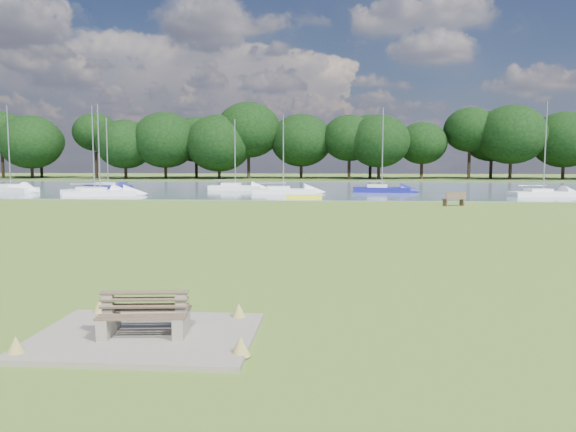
# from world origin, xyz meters

# --- Properties ---
(ground) EXTENTS (220.00, 220.00, 0.00)m
(ground) POSITION_xyz_m (0.00, 0.00, 0.00)
(ground) COLOR olive
(river) EXTENTS (220.00, 40.00, 0.10)m
(river) POSITION_xyz_m (0.00, 42.00, 0.00)
(river) COLOR slate
(river) RESTS_ON ground
(far_bank) EXTENTS (220.00, 20.00, 0.40)m
(far_bank) POSITION_xyz_m (0.00, 72.00, 0.00)
(far_bank) COLOR #4C6626
(far_bank) RESTS_ON ground
(concrete_pad) EXTENTS (4.20, 3.20, 0.10)m
(concrete_pad) POSITION_xyz_m (0.00, -14.00, 0.05)
(concrete_pad) COLOR gray
(concrete_pad) RESTS_ON ground
(bench_pair) EXTENTS (1.77, 1.16, 0.90)m
(bench_pair) POSITION_xyz_m (-0.00, -14.00, 0.47)
(bench_pair) COLOR gray
(bench_pair) RESTS_ON concrete_pad
(riverbank_bench) EXTENTS (1.76, 1.14, 1.05)m
(riverbank_bench) POSITION_xyz_m (12.58, 17.81, 0.53)
(riverbank_bench) COLOR brown
(riverbank_bench) RESTS_ON ground
(kayak) EXTENTS (3.10, 0.73, 0.31)m
(kayak) POSITION_xyz_m (1.16, 24.00, 0.20)
(kayak) COLOR #FEFB1A
(kayak) RESTS_ON river
(tree_line) EXTENTS (132.82, 9.92, 12.01)m
(tree_line) POSITION_xyz_m (-4.55, 68.00, 7.10)
(tree_line) COLOR black
(tree_line) RESTS_ON far_bank
(sailboat_0) EXTENTS (6.75, 4.22, 8.93)m
(sailboat_0) POSITION_xyz_m (-29.99, 31.85, 0.52)
(sailboat_0) COLOR white
(sailboat_0) RESTS_ON river
(sailboat_1) EXTENTS (6.36, 2.46, 8.43)m
(sailboat_1) POSITION_xyz_m (-19.18, 27.74, 0.50)
(sailboat_1) COLOR white
(sailboat_1) RESTS_ON river
(sailboat_2) EXTENTS (5.87, 1.80, 7.71)m
(sailboat_2) POSITION_xyz_m (-7.10, 36.67, 0.53)
(sailboat_2) COLOR white
(sailboat_2) RESTS_ON river
(sailboat_3) EXTENTS (5.78, 3.11, 8.01)m
(sailboat_3) POSITION_xyz_m (-21.77, 37.42, 0.52)
(sailboat_3) COLOR navy
(sailboat_3) RESTS_ON river
(sailboat_5) EXTENTS (6.62, 3.64, 8.42)m
(sailboat_5) POSITION_xyz_m (-17.89, 25.98, 0.52)
(sailboat_5) COLOR white
(sailboat_5) RESTS_ON river
(sailboat_6) EXTENTS (5.89, 2.24, 8.56)m
(sailboat_6) POSITION_xyz_m (8.60, 33.76, 0.55)
(sailboat_6) COLOR navy
(sailboat_6) RESTS_ON river
(sailboat_8) EXTENTS (6.42, 3.24, 8.57)m
(sailboat_8) POSITION_xyz_m (22.79, 28.65, 0.48)
(sailboat_8) COLOR white
(sailboat_8) RESTS_ON river
(sailboat_9) EXTENTS (6.51, 2.81, 7.80)m
(sailboat_9) POSITION_xyz_m (-1.30, 30.88, 0.49)
(sailboat_9) COLOR white
(sailboat_9) RESTS_ON river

